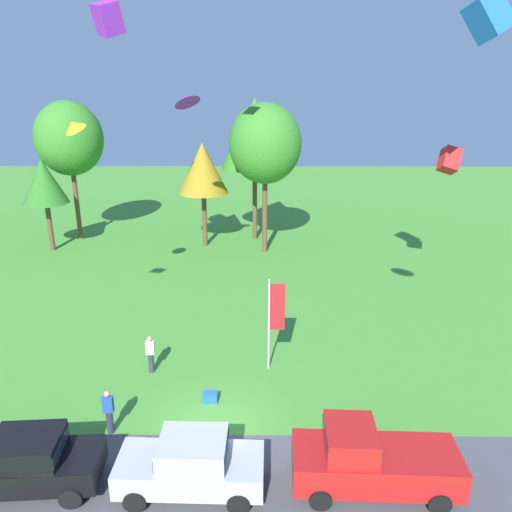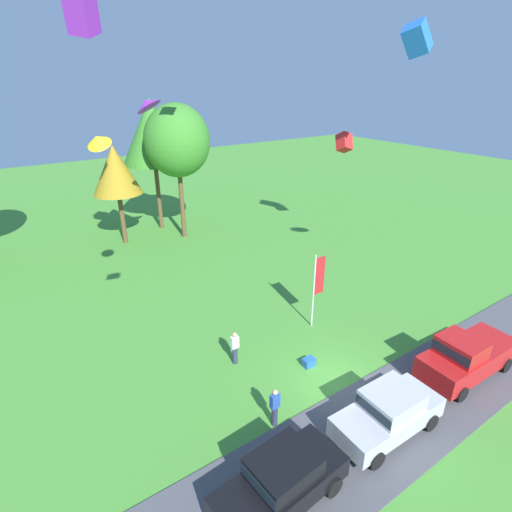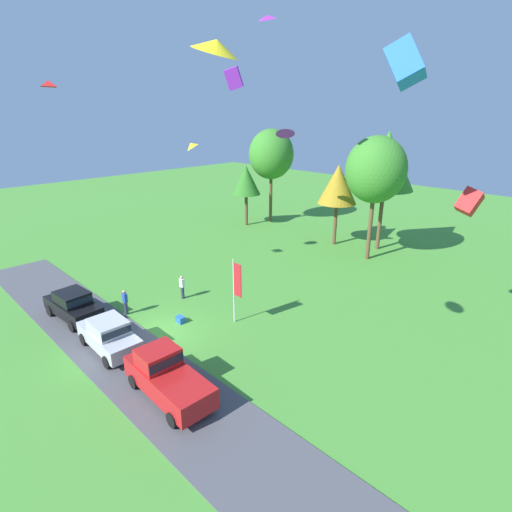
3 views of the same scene
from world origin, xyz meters
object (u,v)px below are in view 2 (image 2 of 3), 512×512
at_px(tree_right_of_center, 115,170).
at_px(tree_left_of_center, 177,141).
at_px(person_on_lawn, 235,348).
at_px(kite_box_near_flag, 417,39).
at_px(flag_banner, 318,281).
at_px(kite_delta_high_right, 98,140).
at_px(tree_center_back, 152,132).
at_px(car_sedan_far_end, 281,480).
at_px(car_sedan_near_entrance, 389,411).
at_px(cooler_box, 309,362).
at_px(car_pickup_by_flagpole, 466,356).
at_px(kite_box_high_left, 344,142).
at_px(kite_box_trailing_tail, 82,15).
at_px(kite_delta_over_trees, 147,104).
at_px(person_watching_sky, 275,407).

relative_size(tree_right_of_center, tree_left_of_center, 0.73).
xyz_separation_m(person_on_lawn, kite_box_near_flag, (13.37, 2.37, 13.33)).
relative_size(flag_banner, kite_box_near_flag, 2.73).
bearing_deg(kite_delta_high_right, tree_center_back, 62.78).
distance_m(car_sedan_far_end, car_sedan_near_entrance, 4.97).
distance_m(car_sedan_far_end, kite_box_near_flag, 22.37).
bearing_deg(tree_left_of_center, person_on_lawn, -106.97).
bearing_deg(flag_banner, cooler_box, -136.25).
bearing_deg(kite_box_near_flag, person_on_lawn, -169.93).
distance_m(car_pickup_by_flagpole, cooler_box, 6.88).
bearing_deg(cooler_box, car_sedan_far_end, -138.60).
relative_size(car_sedan_far_end, car_pickup_by_flagpole, 0.89).
relative_size(car_sedan_near_entrance, kite_box_near_flag, 2.90).
bearing_deg(car_pickup_by_flagpole, tree_center_back, 98.19).
xyz_separation_m(kite_box_high_left, kite_box_near_flag, (-1.49, -6.10, 6.33)).
distance_m(car_sedan_near_entrance, kite_delta_high_right, 15.35).
distance_m(car_pickup_by_flagpole, flag_banner, 7.49).
distance_m(flag_banner, kite_box_trailing_tail, 16.20).
relative_size(tree_left_of_center, kite_delta_high_right, 10.80).
height_order(car_sedan_near_entrance, tree_right_of_center, tree_right_of_center).
bearing_deg(tree_center_back, cooler_box, -93.98).
relative_size(car_pickup_by_flagpole, tree_center_back, 0.47).
xyz_separation_m(tree_right_of_center, flag_banner, (4.83, -17.44, -3.23)).
bearing_deg(kite_box_near_flag, car_pickup_by_flagpole, -121.36).
bearing_deg(tree_left_of_center, car_sedan_near_entrance, -95.87).
distance_m(person_on_lawn, kite_delta_high_right, 10.67).
distance_m(kite_box_near_flag, kite_delta_over_trees, 15.16).
relative_size(car_sedan_near_entrance, car_pickup_by_flagpole, 0.88).
relative_size(car_sedan_near_entrance, kite_delta_over_trees, 2.99).
bearing_deg(car_sedan_near_entrance, flag_banner, 69.12).
height_order(car_pickup_by_flagpole, tree_center_back, tree_center_back).
bearing_deg(kite_delta_over_trees, car_sedan_far_end, -100.14).
bearing_deg(car_sedan_near_entrance, car_sedan_far_end, 179.53).
xyz_separation_m(tree_center_back, kite_delta_high_right, (-7.90, -15.36, 1.77)).
bearing_deg(cooler_box, tree_center_back, 86.02).
relative_size(person_on_lawn, kite_box_high_left, 1.38).
relative_size(tree_right_of_center, cooler_box, 13.87).
bearing_deg(kite_box_high_left, kite_box_trailing_tail, -177.22).
xyz_separation_m(car_pickup_by_flagpole, kite_box_high_left, (6.89, 14.95, 6.78)).
bearing_deg(kite_box_trailing_tail, car_sedan_far_end, -88.62).
height_order(tree_center_back, cooler_box, tree_center_back).
height_order(car_pickup_by_flagpole, person_watching_sky, car_pickup_by_flagpole).
bearing_deg(tree_right_of_center, flag_banner, -74.53).
bearing_deg(cooler_box, tree_right_of_center, 96.55).
bearing_deg(person_on_lawn, car_sedan_far_end, -109.62).
bearing_deg(tree_right_of_center, kite_box_high_left, -32.85).
bearing_deg(person_on_lawn, car_pickup_by_flagpole, -39.10).
height_order(cooler_box, kite_box_high_left, kite_box_high_left).
distance_m(person_on_lawn, flag_banner, 5.58).
bearing_deg(kite_delta_over_trees, person_on_lawn, -93.45).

